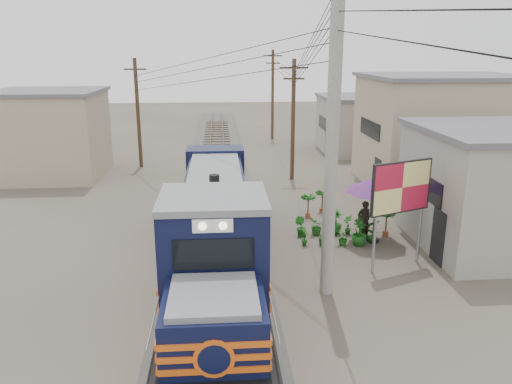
{
  "coord_description": "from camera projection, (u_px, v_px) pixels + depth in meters",
  "views": [
    {
      "loc": [
        0.19,
        -14.77,
        7.49
      ],
      "look_at": [
        1.57,
        3.67,
        2.2
      ],
      "focal_mm": 35.0,
      "sensor_mm": 36.0,
      "label": 1
    }
  ],
  "objects": [
    {
      "name": "ground",
      "position": [
        216.0,
        289.0,
        16.2
      ],
      "size": [
        120.0,
        120.0,
        0.0
      ],
      "primitive_type": "plane",
      "color": "#473F35",
      "rests_on": "ground"
    },
    {
      "name": "ballast",
      "position": [
        217.0,
        198.0,
        25.77
      ],
      "size": [
        3.6,
        70.0,
        0.16
      ],
      "primitive_type": "cube",
      "color": "#595651",
      "rests_on": "ground"
    },
    {
      "name": "track",
      "position": [
        217.0,
        195.0,
        25.72
      ],
      "size": [
        1.15,
        70.0,
        0.12
      ],
      "color": "#51331E",
      "rests_on": "ground"
    },
    {
      "name": "locomotive",
      "position": [
        215.0,
        231.0,
        16.62
      ],
      "size": [
        2.8,
        15.21,
        3.77
      ],
      "color": "black",
      "rests_on": "ground"
    },
    {
      "name": "utility_pole_main",
      "position": [
        332.0,
        138.0,
        14.6
      ],
      "size": [
        0.4,
        0.4,
        10.0
      ],
      "color": "#9E9B93",
      "rests_on": "ground"
    },
    {
      "name": "wooden_pole_mid",
      "position": [
        293.0,
        118.0,
        28.94
      ],
      "size": [
        1.6,
        0.24,
        7.0
      ],
      "color": "#4C3826",
      "rests_on": "ground"
    },
    {
      "name": "wooden_pole_far",
      "position": [
        273.0,
        93.0,
        42.31
      ],
      "size": [
        1.6,
        0.24,
        7.5
      ],
      "color": "#4C3826",
      "rests_on": "ground"
    },
    {
      "name": "wooden_pole_left",
      "position": [
        138.0,
        111.0,
        32.09
      ],
      "size": [
        1.6,
        0.24,
        7.0
      ],
      "color": "#4C3826",
      "rests_on": "ground"
    },
    {
      "name": "power_lines",
      "position": [
        210.0,
        48.0,
        22.26
      ],
      "size": [
        9.65,
        19.0,
        3.3
      ],
      "color": "black",
      "rests_on": "ground"
    },
    {
      "name": "shophouse_mid",
      "position": [
        440.0,
        131.0,
        27.75
      ],
      "size": [
        8.4,
        7.35,
        6.2
      ],
      "color": "tan",
      "rests_on": "ground"
    },
    {
      "name": "shophouse_back",
      "position": [
        363.0,
        124.0,
        37.5
      ],
      "size": [
        6.3,
        6.3,
        4.2
      ],
      "color": "gray",
      "rests_on": "ground"
    },
    {
      "name": "shophouse_left",
      "position": [
        50.0,
        134.0,
        30.11
      ],
      "size": [
        6.3,
        6.3,
        5.2
      ],
      "color": "tan",
      "rests_on": "ground"
    },
    {
      "name": "billboard",
      "position": [
        401.0,
        190.0,
        17.04
      ],
      "size": [
        2.37,
        1.07,
        3.88
      ],
      "rotation": [
        0.0,
        0.0,
        0.39
      ],
      "color": "#99999E",
      "rests_on": "ground"
    },
    {
      "name": "market_umbrella",
      "position": [
        376.0,
        185.0,
        19.6
      ],
      "size": [
        2.47,
        2.47,
        2.69
      ],
      "rotation": [
        0.0,
        0.0,
        -0.01
      ],
      "color": "black",
      "rests_on": "ground"
    },
    {
      "name": "vendor",
      "position": [
        364.0,
        220.0,
        20.32
      ],
      "size": [
        0.66,
        0.51,
        1.61
      ],
      "primitive_type": "imported",
      "rotation": [
        0.0,
        0.0,
        3.38
      ],
      "color": "black",
      "rests_on": "ground"
    },
    {
      "name": "plant_nursery",
      "position": [
        342.0,
        228.0,
        20.35
      ],
      "size": [
        3.4,
        2.18,
        1.1
      ],
      "color": "#1A5518",
      "rests_on": "ground"
    }
  ]
}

